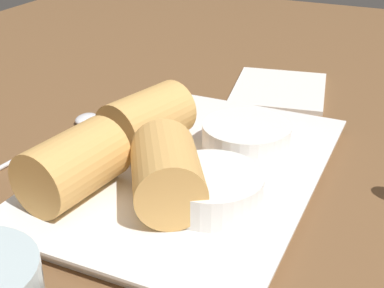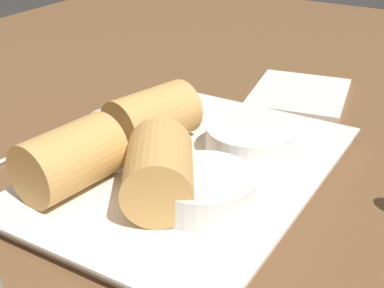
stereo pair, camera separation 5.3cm
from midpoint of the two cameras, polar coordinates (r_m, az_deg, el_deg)
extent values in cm
cube|color=brown|center=(54.13, -4.13, -5.85)|extent=(180.00, 140.00, 2.00)
cube|color=white|center=(55.12, -2.74, -3.20)|extent=(33.97, 24.29, 1.20)
cube|color=white|center=(54.74, -2.76, -2.52)|extent=(35.33, 25.26, 0.30)
cylinder|color=#DBA356|center=(57.76, -7.46, 2.55)|extent=(10.64, 8.39, 6.20)
sphere|color=#B23D2D|center=(60.14, -4.88, 3.71)|extent=(4.03, 4.03, 4.03)
cylinder|color=#DBA356|center=(47.54, -5.91, -3.08)|extent=(11.23, 10.22, 6.20)
sphere|color=#B23D2D|center=(50.82, -6.07, -0.96)|extent=(4.03, 4.03, 4.03)
cylinder|color=#DBA356|center=(50.19, -15.57, -2.28)|extent=(10.12, 7.41, 6.20)
sphere|color=beige|center=(52.40, -12.63, -0.60)|extent=(4.03, 4.03, 4.03)
cylinder|color=white|center=(48.06, -1.07, -4.83)|extent=(9.52, 9.52, 2.94)
cylinder|color=#477038|center=(47.43, -1.08, -3.60)|extent=(7.80, 7.80, 0.53)
cylinder|color=white|center=(57.26, 3.18, 0.72)|extent=(9.52, 9.52, 2.94)
cylinder|color=maroon|center=(56.74, 3.21, 1.81)|extent=(7.80, 7.80, 0.53)
cylinder|color=silver|center=(62.74, -20.07, -1.32)|extent=(11.44, 1.75, 0.50)
ellipsoid|color=silver|center=(69.02, -13.37, 2.57)|extent=(3.48, 2.82, 1.12)
cube|color=silver|center=(78.01, 7.39, 5.79)|extent=(17.09, 15.28, 0.60)
camera|label=1|loc=(0.03, -92.82, -1.45)|focal=50.00mm
camera|label=2|loc=(0.03, 87.18, 1.45)|focal=50.00mm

